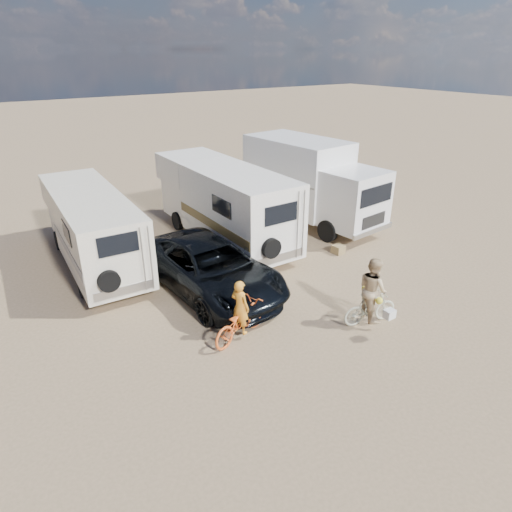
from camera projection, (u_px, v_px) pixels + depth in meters
ground at (346, 311)px, 13.31m from camera, size 140.00×140.00×0.00m
rv_main at (224, 205)px, 17.54m from camera, size 2.36×7.44×3.04m
rv_left at (93, 231)px, 15.62m from camera, size 2.45×7.25×2.63m
box_truck at (313, 183)px, 19.38m from camera, size 3.11×6.86×3.57m
dark_suv at (211, 268)px, 14.12m from camera, size 3.02×5.95×1.61m
bike_man at (240, 321)px, 11.86m from camera, size 2.10×1.27×1.04m
bike_woman at (370, 308)px, 12.51m from camera, size 1.69×0.86×0.98m
rider_man at (240, 313)px, 11.76m from camera, size 0.52×0.65×1.54m
rider_woman at (372, 295)px, 12.33m from camera, size 0.90×1.04×1.85m
bike_parked at (346, 211)px, 20.12m from camera, size 1.76×0.97×0.88m
cooler at (250, 279)px, 14.65m from camera, size 0.60×0.48×0.44m
crate at (338, 249)px, 16.99m from camera, size 0.44×0.44×0.32m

